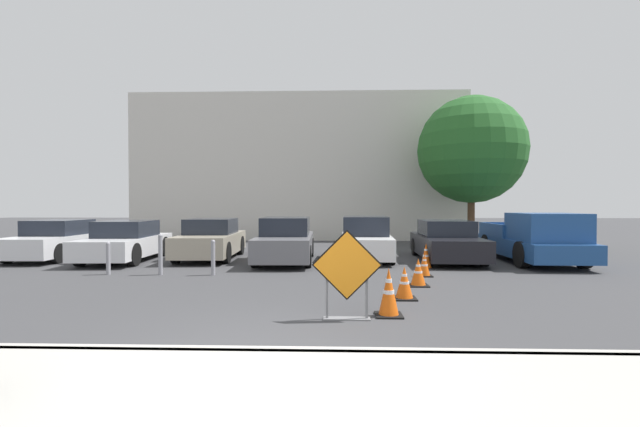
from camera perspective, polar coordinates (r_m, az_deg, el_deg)
ground_plane at (r=15.21m, az=-1.73°, el=-5.92°), size 96.00×96.00×0.00m
sidewalk_strip at (r=4.20m, az=-12.53°, el=-24.13°), size 28.31×2.76×0.14m
curb_lip at (r=5.45m, az=-8.73°, el=-18.07°), size 28.31×0.20×0.14m
road_closed_sign at (r=6.98m, az=3.61°, el=-7.78°), size 1.14×0.20×1.47m
traffic_cone_nearest at (r=7.38m, az=9.15°, el=-10.35°), size 0.45×0.45×0.81m
traffic_cone_second at (r=8.74m, az=11.18°, el=-9.11°), size 0.46×0.46×0.65m
traffic_cone_third at (r=10.18m, az=12.95°, el=-7.68°), size 0.46×0.46×0.64m
traffic_cone_fourth at (r=11.58m, az=13.76°, el=-6.76°), size 0.39×0.39×0.58m
traffic_cone_fifth at (r=12.99m, az=13.95°, el=-5.53°), size 0.44×0.44×0.75m
parked_car_nearest at (r=17.59m, az=-31.55°, el=-3.07°), size 1.92×4.29×1.34m
parked_car_second at (r=15.76m, az=-24.48°, el=-3.46°), size 2.00×4.26×1.34m
parked_car_third at (r=15.40m, az=-14.33°, el=-3.42°), size 1.94×4.12×1.39m
parked_car_fourth at (r=14.18m, az=-4.61°, el=-3.69°), size 1.86×4.42×1.45m
parked_car_fifth at (r=14.82m, az=6.12°, el=-3.52°), size 1.93×4.14×1.47m
parked_car_sixth at (r=15.07m, az=16.46°, el=-3.62°), size 2.00×4.59×1.35m
pickup_truck at (r=15.43m, az=26.71°, el=-3.20°), size 2.10×5.07×1.62m
bollard_nearest at (r=11.76m, az=-14.07°, el=-5.57°), size 0.12×0.12×0.94m
bollard_second at (r=12.21m, az=-20.50°, el=-4.99°), size 0.12×0.12×1.10m
bollard_third at (r=12.83m, az=-26.39°, el=-5.24°), size 0.12×0.12×0.88m
building_facade_backdrop at (r=24.98m, az=-2.57°, el=5.82°), size 17.92×5.00×7.83m
street_tree_behind_lot at (r=20.91m, az=19.56°, el=7.99°), size 4.87×4.87×6.83m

